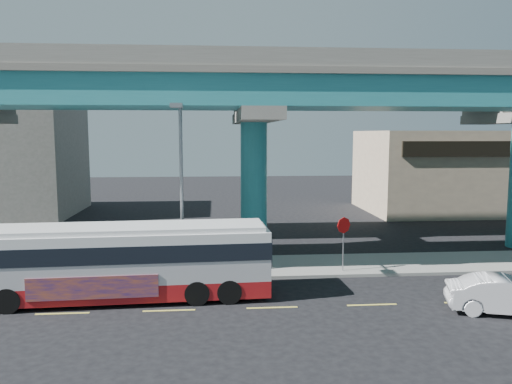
{
  "coord_description": "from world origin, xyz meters",
  "views": [
    {
      "loc": [
        -2.15,
        -19.04,
        6.79
      ],
      "look_at": [
        -0.29,
        4.0,
        4.07
      ],
      "focal_mm": 35.0,
      "sensor_mm": 36.0,
      "label": 1
    }
  ],
  "objects": [
    {
      "name": "ground",
      "position": [
        0.0,
        0.0,
        0.0
      ],
      "size": [
        120.0,
        120.0,
        0.0
      ],
      "primitive_type": "plane",
      "color": "black",
      "rests_on": "ground"
    },
    {
      "name": "sidewalk",
      "position": [
        0.0,
        5.5,
        0.07
      ],
      "size": [
        70.0,
        4.0,
        0.15
      ],
      "primitive_type": "cube",
      "color": "gray",
      "rests_on": "ground"
    },
    {
      "name": "lane_markings",
      "position": [
        -0.0,
        -0.3,
        0.01
      ],
      "size": [
        58.0,
        0.12,
        0.01
      ],
      "color": "#D8C64C",
      "rests_on": "ground"
    },
    {
      "name": "viaduct",
      "position": [
        -0.0,
        9.11,
        9.14
      ],
      "size": [
        52.0,
        12.4,
        11.7
      ],
      "color": "teal",
      "rests_on": "ground"
    },
    {
      "name": "building_beige",
      "position": [
        18.0,
        22.98,
        3.51
      ],
      "size": [
        14.0,
        10.23,
        7.0
      ],
      "color": "tan",
      "rests_on": "ground"
    },
    {
      "name": "building_concrete",
      "position": [
        -20.0,
        24.0,
        4.5
      ],
      "size": [
        12.0,
        10.0,
        9.0
      ],
      "primitive_type": "cube",
      "color": "gray",
      "rests_on": "ground"
    },
    {
      "name": "transit_bus",
      "position": [
        -5.94,
        1.24,
        1.68
      ],
      "size": [
        12.06,
        3.1,
        3.07
      ],
      "rotation": [
        0.0,
        0.0,
        0.04
      ],
      "color": "maroon",
      "rests_on": "ground"
    },
    {
      "name": "sedan",
      "position": [
        8.76,
        -1.65,
        0.71
      ],
      "size": [
        3.89,
        5.13,
        1.42
      ],
      "primitive_type": "imported",
      "rotation": [
        0.0,
        0.0,
        1.28
      ],
      "color": "silver",
      "rests_on": "ground"
    },
    {
      "name": "parked_car",
      "position": [
        -11.7,
        5.64,
        0.75
      ],
      "size": [
        2.87,
        4.1,
        1.2
      ],
      "primitive_type": "imported",
      "rotation": [
        0.0,
        0.0,
        1.36
      ],
      "color": "#333238",
      "rests_on": "sidewalk"
    },
    {
      "name": "street_lamp",
      "position": [
        -3.73,
        3.43,
        5.36
      ],
      "size": [
        0.5,
        2.6,
        8.05
      ],
      "color": "gray",
      "rests_on": "sidewalk"
    },
    {
      "name": "stop_sign",
      "position": [
        3.97,
        4.18,
        2.06
      ],
      "size": [
        0.73,
        0.37,
        2.64
      ],
      "rotation": [
        0.0,
        0.0,
        0.05
      ],
      "color": "gray",
      "rests_on": "sidewalk"
    }
  ]
}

